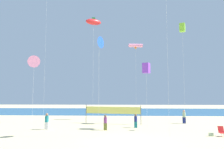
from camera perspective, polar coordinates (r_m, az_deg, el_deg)
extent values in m
plane|color=beige|center=(17.47, 4.78, -17.91)|extent=(120.00, 120.00, 0.00)
cube|color=#28608C|center=(48.14, 3.25, -9.86)|extent=(120.00, 20.00, 0.01)
cube|color=#19727A|center=(24.99, 6.40, -13.25)|extent=(0.34, 0.20, 0.71)
cylinder|color=navy|center=(24.91, 6.39, -11.78)|extent=(0.35, 0.35, 0.58)
sphere|color=brown|center=(24.86, 6.38, -10.81)|extent=(0.26, 0.26, 0.26)
cube|color=olive|center=(23.25, -1.80, -13.84)|extent=(0.35, 0.21, 0.74)
cylinder|color=#7A3872|center=(23.16, -1.79, -12.19)|extent=(0.37, 0.37, 0.61)
sphere|color=brown|center=(23.11, -1.79, -11.11)|extent=(0.27, 0.27, 0.27)
cube|color=navy|center=(29.92, 18.86, -11.60)|extent=(0.38, 0.23, 0.80)
cylinder|color=#99B28C|center=(29.85, 18.81, -10.21)|extent=(0.40, 0.40, 0.66)
sphere|color=tan|center=(29.81, 18.79, -9.30)|extent=(0.29, 0.29, 0.29)
cube|color=white|center=(24.62, -17.20, -13.06)|extent=(0.38, 0.23, 0.80)
cylinder|color=#19727A|center=(24.53, -17.15, -11.37)|extent=(0.40, 0.40, 0.66)
sphere|color=#997051|center=(24.48, -17.12, -10.25)|extent=(0.30, 0.30, 0.30)
cube|color=red|center=(22.21, 27.59, -13.78)|extent=(0.52, 0.48, 0.03)
cube|color=red|center=(22.43, 27.24, -12.98)|extent=(0.52, 0.23, 0.57)
cylinder|color=silver|center=(22.10, 27.78, -14.23)|extent=(0.03, 0.03, 0.32)
cylinder|color=silver|center=(22.36, 27.45, -14.14)|extent=(0.03, 0.03, 0.32)
cylinder|color=#4C4C51|center=(29.06, -6.98, -10.45)|extent=(0.08, 0.08, 2.40)
cylinder|color=#4C4C51|center=(27.45, 7.78, -10.74)|extent=(0.08, 0.08, 2.40)
cube|color=#EAE566|center=(27.98, 0.19, -9.60)|extent=(7.19, 1.36, 0.90)
cube|color=#99B28C|center=(22.01, 25.12, -14.40)|extent=(0.38, 0.19, 0.31)
cylinder|color=silver|center=(21.07, 14.50, 13.93)|extent=(0.01, 0.01, 21.40)
cylinder|color=silver|center=(28.85, -5.11, 0.85)|extent=(0.01, 0.01, 13.81)
ellipsoid|color=red|center=(30.38, -4.99, 13.92)|extent=(2.44, 2.11, 1.01)
cube|color=green|center=(30.49, -4.99, 14.55)|extent=(0.47, 0.06, 0.59)
cylinder|color=silver|center=(32.52, 6.46, -2.02)|extent=(0.01, 0.01, 11.34)
cylinder|color=pink|center=(33.33, 6.36, 7.76)|extent=(2.23, 0.78, 0.54)
sphere|color=orange|center=(33.24, 6.36, 7.14)|extent=(0.32, 0.32, 0.32)
cylinder|color=silver|center=(35.15, -17.54, 5.68)|extent=(0.01, 0.01, 20.75)
cylinder|color=silver|center=(23.72, -20.52, -5.43)|extent=(0.01, 0.01, 7.26)
cone|color=pink|center=(23.96, -20.24, 3.27)|extent=(1.32, 0.62, 1.29)
cylinder|color=silver|center=(23.88, 9.32, -6.33)|extent=(0.01, 0.01, 6.73)
cube|color=purple|center=(24.05, 9.20, 1.71)|extent=(0.96, 0.96, 1.14)
cylinder|color=silver|center=(19.35, -3.57, -3.88)|extent=(0.01, 0.01, 8.59)
cone|color=blue|center=(19.93, -3.50, 8.57)|extent=(0.81, 1.14, 1.09)
cylinder|color=silver|center=(29.32, 18.76, -0.07)|extent=(0.01, 0.01, 12.71)
cube|color=#8CD833|center=(30.54, 18.39, 11.89)|extent=(0.91, 0.91, 1.11)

